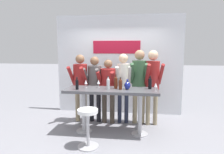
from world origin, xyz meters
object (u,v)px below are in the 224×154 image
object	(u,v)px
person_left	(95,82)
decorative_vase	(127,85)
person_far_left	(80,80)
wine_glass_2	(86,82)
wine_bottle_0	(108,83)
wine_bottle_4	(116,82)
wine_glass_0	(156,85)
bar_stool	(88,122)
wine_bottle_2	(120,84)
person_right	(153,79)
wine_bottle_1	(150,83)
wine_glass_1	(98,82)
person_center_left	(108,84)
wine_bottle_3	(77,84)
person_center_right	(139,78)
tasting_table	(111,96)
person_center	(123,80)

from	to	relation	value
person_left	decorative_vase	distance (m)	1.10
person_far_left	wine_glass_2	distance (m)	0.63
person_far_left	decorative_vase	distance (m)	1.38
wine_bottle_0	person_left	bearing A→B (deg)	123.17
wine_bottle_4	wine_glass_0	distance (m)	0.87
person_left	wine_glass_0	xyz separation A→B (m)	(1.46, -0.78, 0.08)
bar_stool	wine_bottle_0	xyz separation A→B (m)	(0.29, 0.68, 0.64)
wine_bottle_2	wine_glass_2	world-z (taller)	wine_bottle_2
person_right	wine_bottle_1	size ratio (longest dim) A/B	6.38
wine_glass_0	wine_glass_1	bearing A→B (deg)	169.11
wine_bottle_0	wine_glass_1	world-z (taller)	wine_bottle_0
wine_bottle_4	decorative_vase	world-z (taller)	wine_bottle_4
person_left	person_center_left	bearing A→B (deg)	-1.08
bar_stool	wine_bottle_1	world-z (taller)	wine_bottle_1
wine_bottle_1	wine_bottle_3	xyz separation A→B (m)	(-1.56, -0.27, -0.01)
person_center_right	wine_bottle_2	distance (m)	0.81
wine_glass_1	wine_glass_2	distance (m)	0.28
tasting_table	wine_bottle_2	distance (m)	0.35
person_far_left	wine_bottle_4	world-z (taller)	person_far_left
tasting_table	wine_glass_0	size ratio (longest dim) A/B	11.47
tasting_table	decorative_vase	world-z (taller)	decorative_vase
person_left	wine_bottle_1	xyz separation A→B (m)	(1.35, -0.56, 0.09)
bar_stool	wine_glass_1	distance (m)	1.05
wine_bottle_2	wine_bottle_4	size ratio (longest dim) A/B	0.83
bar_stool	wine_glass_1	size ratio (longest dim) A/B	4.24
bar_stool	decorative_vase	distance (m)	1.16
bar_stool	person_far_left	bearing A→B (deg)	111.79
wine_bottle_4	decorative_vase	bearing A→B (deg)	-13.24
wine_glass_0	wine_bottle_3	bearing A→B (deg)	-178.39
wine_bottle_1	decorative_vase	xyz separation A→B (m)	(-0.48, -0.12, -0.05)
person_far_left	person_center	distance (m)	1.09
person_center_left	wine_bottle_0	size ratio (longest dim) A/B	5.65
wine_bottle_1	wine_glass_2	size ratio (longest dim) A/B	1.63
person_center_left	wine_bottle_1	size ratio (longest dim) A/B	5.59
bar_stool	person_far_left	size ratio (longest dim) A/B	0.43
tasting_table	person_left	bearing A→B (deg)	128.04
wine_bottle_0	wine_bottle_1	bearing A→B (deg)	8.59
bar_stool	wine_bottle_4	bearing A→B (deg)	59.76
person_right	person_center_right	bearing A→B (deg)	161.60
person_left	wine_bottle_3	size ratio (longest dim) A/B	6.23
person_far_left	wine_bottle_3	size ratio (longest dim) A/B	6.41
wine_bottle_2	wine_glass_0	xyz separation A→B (m)	(0.74, -0.08, 0.00)
wine_glass_1	wine_bottle_4	bearing A→B (deg)	-11.24
person_center_right	person_right	bearing A→B (deg)	-9.42
wine_glass_0	wine_bottle_1	bearing A→B (deg)	115.91
person_center	wine_bottle_2	bearing A→B (deg)	-95.10
person_center	person_right	bearing A→B (deg)	-8.52
wine_glass_1	person_center_right	bearing A→B (deg)	30.60
person_right	wine_bottle_2	distance (m)	0.97
person_far_left	person_center_left	distance (m)	0.72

